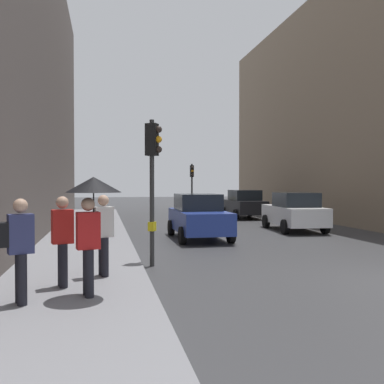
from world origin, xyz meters
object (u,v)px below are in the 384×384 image
(pedestrian_with_black_backpack, at_px, (101,230))
(traffic_light_far_median, at_px, (192,179))
(car_dark_suv, at_px, (244,204))
(car_white_compact, at_px, (294,212))
(pedestrian_with_grey_backpack, at_px, (18,245))
(traffic_light_near_right, at_px, (153,165))
(pedestrian_in_red_jacket, at_px, (63,237))
(pedestrian_with_umbrella, at_px, (92,202))
(car_blue_van, at_px, (199,216))

(pedestrian_with_black_backpack, bearing_deg, traffic_light_far_median, 73.19)
(traffic_light_far_median, height_order, car_dark_suv, traffic_light_far_median)
(car_white_compact, height_order, pedestrian_with_black_backpack, pedestrian_with_black_backpack)
(traffic_light_far_median, bearing_deg, pedestrian_with_black_backpack, -106.81)
(car_dark_suv, relative_size, car_white_compact, 0.97)
(traffic_light_far_median, height_order, pedestrian_with_grey_backpack, traffic_light_far_median)
(pedestrian_with_black_backpack, bearing_deg, traffic_light_near_right, 52.37)
(car_white_compact, bearing_deg, traffic_light_far_median, 100.91)
(traffic_light_near_right, height_order, pedestrian_in_red_jacket, traffic_light_near_right)
(traffic_light_far_median, relative_size, car_white_compact, 0.83)
(pedestrian_with_umbrella, distance_m, pedestrian_with_black_backpack, 1.80)
(pedestrian_in_red_jacket, bearing_deg, traffic_light_far_median, 72.02)
(car_dark_suv, bearing_deg, pedestrian_with_black_backpack, -118.09)
(car_dark_suv, relative_size, pedestrian_in_red_jacket, 2.37)
(car_dark_suv, distance_m, pedestrian_with_grey_backpack, 20.75)
(traffic_light_near_right, bearing_deg, car_dark_suv, 63.17)
(pedestrian_with_black_backpack, xyz_separation_m, pedestrian_in_red_jacket, (-0.74, -0.84, -0.03))
(traffic_light_near_right, distance_m, pedestrian_with_black_backpack, 2.62)
(traffic_light_far_median, distance_m, pedestrian_with_black_backpack, 21.85)
(pedestrian_with_grey_backpack, bearing_deg, car_blue_van, 60.35)
(traffic_light_far_median, xyz_separation_m, car_blue_van, (-2.60, -13.94, -1.59))
(traffic_light_near_right, relative_size, pedestrian_with_grey_backpack, 2.17)
(pedestrian_with_grey_backpack, bearing_deg, traffic_light_far_median, 71.45)
(pedestrian_in_red_jacket, bearing_deg, pedestrian_with_grey_backpack, -118.65)
(pedestrian_with_umbrella, bearing_deg, pedestrian_in_red_jacket, 125.56)
(traffic_light_near_right, distance_m, car_dark_suv, 16.35)
(car_white_compact, distance_m, pedestrian_with_grey_backpack, 14.71)
(pedestrian_in_red_jacket, bearing_deg, car_dark_suv, 61.16)
(pedestrian_with_umbrella, bearing_deg, traffic_light_near_right, 66.34)
(car_white_compact, relative_size, pedestrian_in_red_jacket, 2.44)
(car_white_compact, bearing_deg, pedestrian_with_umbrella, -129.93)
(car_dark_suv, xyz_separation_m, pedestrian_with_umbrella, (-8.81, -17.87, 0.96))
(car_dark_suv, xyz_separation_m, pedestrian_in_red_jacket, (-9.39, -17.05, 0.25))
(traffic_light_near_right, xyz_separation_m, car_dark_suv, (7.34, 14.51, -1.77))
(traffic_light_far_median, xyz_separation_m, car_dark_suv, (2.34, -4.66, -1.59))
(traffic_light_near_right, bearing_deg, car_white_compact, 44.29)
(car_blue_van, bearing_deg, traffic_light_near_right, -114.61)
(car_dark_suv, relative_size, pedestrian_with_umbrella, 1.96)
(traffic_light_far_median, xyz_separation_m, pedestrian_in_red_jacket, (-7.05, -21.71, -1.34))
(car_blue_van, distance_m, pedestrian_with_grey_backpack, 10.24)
(traffic_light_near_right, xyz_separation_m, pedestrian_with_black_backpack, (-1.32, -1.71, -1.49))
(car_white_compact, distance_m, pedestrian_in_red_jacket, 13.47)
(traffic_light_near_right, relative_size, car_blue_van, 0.91)
(traffic_light_far_median, relative_size, car_dark_suv, 0.85)
(pedestrian_with_umbrella, bearing_deg, car_dark_suv, 63.76)
(traffic_light_far_median, bearing_deg, pedestrian_with_grey_backpack, -108.55)
(car_dark_suv, relative_size, pedestrian_with_grey_backpack, 2.37)
(traffic_light_far_median, xyz_separation_m, car_white_compact, (2.32, -12.04, -1.59))
(car_white_compact, relative_size, car_blue_van, 1.03)
(traffic_light_near_right, height_order, car_white_compact, traffic_light_near_right)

